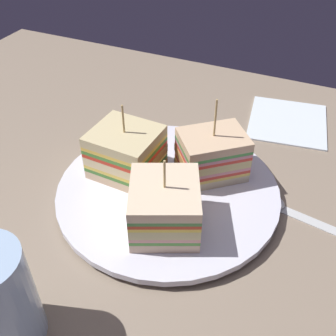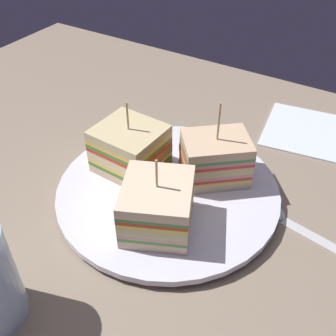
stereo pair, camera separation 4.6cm
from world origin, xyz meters
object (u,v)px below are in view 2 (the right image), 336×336
(sandwich_wedge_0, at_px, (130,149))
(spoon, at_px, (290,222))
(plate, at_px, (168,191))
(sandwich_wedge_1, at_px, (157,206))
(napkin, at_px, (305,130))
(chip_pile, at_px, (166,191))
(sandwich_wedge_2, at_px, (215,159))

(sandwich_wedge_0, bearing_deg, spoon, 9.81)
(plate, bearing_deg, spoon, 12.82)
(sandwich_wedge_1, height_order, napkin, sandwich_wedge_1)
(plate, height_order, chip_pile, chip_pile)
(chip_pile, bearing_deg, spoon, 19.21)
(sandwich_wedge_2, relative_size, napkin, 0.84)
(spoon, height_order, napkin, spoon)
(sandwich_wedge_0, height_order, spoon, sandwich_wedge_0)
(sandwich_wedge_2, distance_m, spoon, 0.11)
(chip_pile, distance_m, napkin, 0.25)
(sandwich_wedge_2, bearing_deg, plate, 11.92)
(sandwich_wedge_0, xyz_separation_m, napkin, (0.16, 0.21, -0.04))
(sandwich_wedge_1, xyz_separation_m, spoon, (0.12, 0.09, -0.04))
(sandwich_wedge_1, xyz_separation_m, chip_pile, (-0.01, 0.04, -0.02))
(sandwich_wedge_0, height_order, napkin, sandwich_wedge_0)
(spoon, relative_size, napkin, 1.26)
(sandwich_wedge_2, relative_size, spoon, 0.67)
(chip_pile, relative_size, napkin, 0.68)
(sandwich_wedge_0, relative_size, napkin, 0.76)
(sandwich_wedge_0, bearing_deg, chip_pile, -16.25)
(spoon, bearing_deg, chip_pile, 29.08)
(plate, bearing_deg, sandwich_wedge_2, 51.58)
(sandwich_wedge_0, xyz_separation_m, chip_pile, (0.06, -0.02, -0.02))
(sandwich_wedge_0, height_order, sandwich_wedge_1, sandwich_wedge_0)
(sandwich_wedge_1, bearing_deg, chip_pile, -4.66)
(sandwich_wedge_2, height_order, spoon, sandwich_wedge_2)
(napkin, bearing_deg, spoon, -77.77)
(plate, xyz_separation_m, chip_pile, (0.01, -0.01, 0.01))
(sandwich_wedge_1, distance_m, spoon, 0.15)
(sandwich_wedge_2, bearing_deg, sandwich_wedge_1, 41.49)
(sandwich_wedge_2, height_order, napkin, sandwich_wedge_2)
(plate, bearing_deg, sandwich_wedge_0, 172.29)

